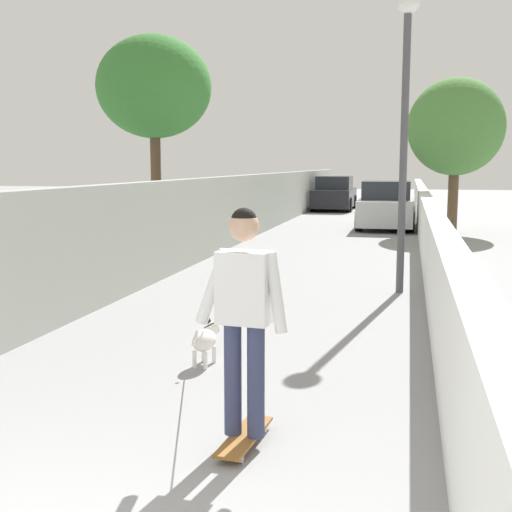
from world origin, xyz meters
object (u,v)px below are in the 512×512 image
tree_right_mid (456,127)px  car_near (386,206)px  car_far (334,194)px  person_skateboarder (244,304)px  skateboard (244,437)px  dog (206,339)px  tree_left_near (154,88)px  lamp_post (405,92)px

tree_right_mid → car_near: size_ratio=1.21×
tree_right_mid → car_far: 10.37m
person_skateboarder → tree_right_mid: bearing=-8.4°
skateboard → car_far: size_ratio=0.20×
tree_right_mid → skateboard: bearing=171.6°
person_skateboarder → car_far: 25.68m
car_far → person_skateboarder: bearing=-175.1°
dog → person_skateboarder: bearing=-154.6°
dog → car_far: (23.74, 1.30, 0.44)m
tree_right_mid → car_near: 3.27m
tree_left_near → car_near: tree_left_near is taller
person_skateboarder → dog: bearing=25.4°
tree_right_mid → lamp_post: 10.44m
car_near → car_far: size_ratio=0.94×
skateboard → car_far: 25.68m
skateboard → car_far: bearing=4.9°
car_near → tree_left_near: bearing=141.3°
tree_left_near → tree_right_mid: bearing=-50.8°
tree_right_mid → car_far: size_ratio=1.14×
skateboard → car_near: size_ratio=0.21×
tree_left_near → person_skateboarder: size_ratio=3.03×
tree_left_near → skateboard: (-10.64, -4.89, -3.82)m
tree_right_mid → dog: (-14.80, 3.34, -2.91)m
tree_left_near → tree_right_mid: tree_left_near is taller
tree_left_near → car_near: bearing=-38.7°
lamp_post → car_far: lamp_post is taller
car_near → dog: bearing=175.1°
tree_left_near → car_near: size_ratio=1.33×
tree_right_mid → skateboard: size_ratio=5.74×
dog → car_far: bearing=3.1°
lamp_post → car_far: 19.71m
tree_right_mid → car_far: bearing=27.4°
person_skateboarder → car_far: (25.58, 2.17, -0.36)m
tree_right_mid → dog: tree_right_mid is taller
tree_right_mid → lamp_post: size_ratio=0.99×
person_skateboarder → dog: (1.84, 0.88, -0.80)m
person_skateboarder → dog: person_skateboarder is taller
lamp_post → car_far: (19.28, 3.21, -2.48)m
lamp_post → car_near: (11.00, 0.60, -2.49)m
skateboard → car_near: 17.31m
skateboard → car_near: (17.29, -0.44, 0.65)m
lamp_post → skateboard: (-6.30, 1.04, -3.13)m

